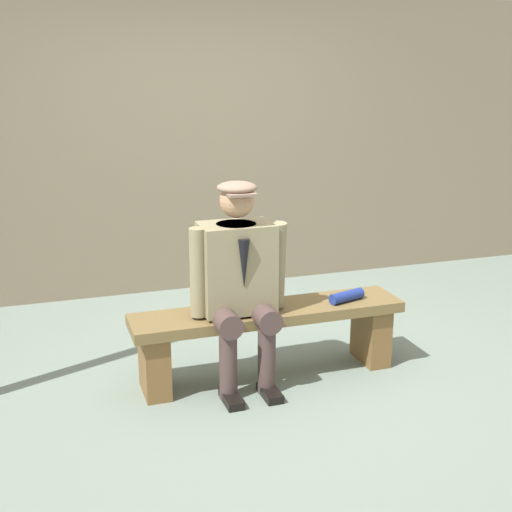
# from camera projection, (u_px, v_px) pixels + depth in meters

# --- Properties ---
(ground_plane) EXTENTS (30.00, 30.00, 0.00)m
(ground_plane) POSITION_uv_depth(u_px,v_px,m) (268.00, 375.00, 4.39)
(ground_plane) COLOR slate
(bench) EXTENTS (1.76, 0.37, 0.47)m
(bench) POSITION_uv_depth(u_px,v_px,m) (268.00, 329.00, 4.30)
(bench) COLOR brown
(bench) RESTS_ON ground
(seated_man) EXTENTS (0.61, 0.54, 1.29)m
(seated_man) POSITION_uv_depth(u_px,v_px,m) (239.00, 276.00, 4.09)
(seated_man) COLOR gray
(seated_man) RESTS_ON ground
(rolled_magazine) EXTENTS (0.26, 0.14, 0.07)m
(rolled_magazine) POSITION_uv_depth(u_px,v_px,m) (347.00, 296.00, 4.37)
(rolled_magazine) COLOR navy
(rolled_magazine) RESTS_ON bench
(stadium_wall) EXTENTS (12.00, 0.24, 2.55)m
(stadium_wall) POSITION_uv_depth(u_px,v_px,m) (191.00, 145.00, 5.92)
(stadium_wall) COLOR gray
(stadium_wall) RESTS_ON ground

